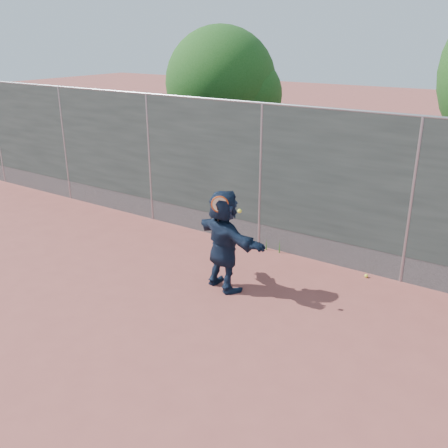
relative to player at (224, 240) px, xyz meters
The scene contains 7 objects.
ground 1.81m from the player, 105.85° to the right, with size 80.00×80.00×0.00m, color #9E4C42.
player is the anchor object (origin of this frame).
ball_ground 2.82m from the player, 41.76° to the left, with size 0.07×0.07×0.07m, color yellow.
fence 2.15m from the player, 102.11° to the left, with size 20.00×0.06×3.03m.
swing_action 0.74m from the player, 66.43° to the right, with size 0.59×0.18×0.51m.
tree_left 6.35m from the player, 123.00° to the left, with size 3.15×3.00×4.53m.
weed_clump 2.04m from the player, 94.06° to the left, with size 0.68×0.07×0.30m.
Camera 1 is at (4.84, -5.12, 4.24)m, focal length 40.00 mm.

